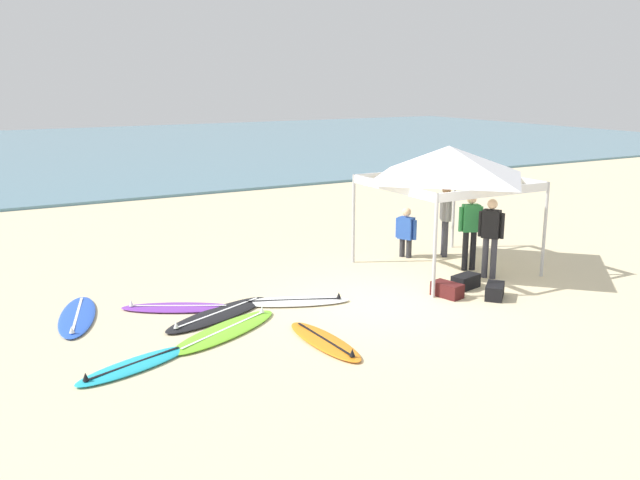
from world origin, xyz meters
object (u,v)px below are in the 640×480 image
surfboard_blue (77,316)px  person_blue (406,230)px  surfboard_orange (325,341)px  gear_bag_near_tent (447,290)px  surfboard_lime (226,331)px  person_green (470,227)px  person_grey (446,216)px  gear_bag_by_pole (495,291)px  surfboard_cyan (134,365)px  canopy_tent (448,163)px  surfboard_black (218,314)px  person_black (491,233)px  gear_bag_on_sand (466,281)px  surfboard_white (293,301)px  surfboard_purple (178,307)px

surfboard_blue → person_blue: bearing=4.4°
surfboard_orange → person_blue: size_ratio=1.66×
gear_bag_near_tent → surfboard_lime: bearing=176.2°
person_green → person_grey: bearing=75.7°
surfboard_blue → person_grey: bearing=1.5°
surfboard_orange → gear_bag_near_tent: bearing=15.6°
surfboard_lime → gear_bag_by_pole: (5.25, -0.82, 0.10)m
surfboard_orange → person_grey: (5.22, 3.38, 0.95)m
surfboard_cyan → surfboard_blue: bearing=97.4°
canopy_tent → surfboard_lime: canopy_tent is taller
surfboard_black → person_black: person_black is taller
person_black → gear_bag_by_pole: (-0.85, -1.09, -0.85)m
canopy_tent → gear_bag_on_sand: (-0.52, -1.33, -2.25)m
surfboard_cyan → surfboard_lime: bearing=21.1°
gear_bag_by_pole → gear_bag_on_sand: same height
surfboard_black → person_blue: person_blue is taller
person_grey → person_black: bearing=-100.5°
surfboard_blue → person_grey: (8.50, 0.22, 0.95)m
surfboard_orange → person_blue: (4.35, 3.75, 0.62)m
person_green → surfboard_blue: bearing=173.0°
person_grey → gear_bag_near_tent: (-1.95, -2.47, -0.85)m
surfboard_blue → person_blue: 7.67m
surfboard_white → gear_bag_on_sand: size_ratio=3.68×
canopy_tent → person_green: canopy_tent is taller
surfboard_orange → person_green: person_green is taller
surfboard_cyan → person_blue: bearing=23.7°
surfboard_black → gear_bag_by_pole: gear_bag_by_pole is taller
gear_bag_on_sand → surfboard_purple: bearing=163.8°
person_grey → surfboard_lime: bearing=-161.4°
surfboard_lime → surfboard_orange: 1.72m
person_blue → surfboard_orange: bearing=-139.2°
person_blue → surfboard_lime: bearing=-155.5°
surfboard_blue → gear_bag_near_tent: gear_bag_near_tent is taller
person_blue → gear_bag_on_sand: size_ratio=2.00×
surfboard_cyan → gear_bag_near_tent: size_ratio=3.29×
surfboard_orange → person_black: bearing=16.9°
surfboard_purple → surfboard_black: (0.52, -0.71, -0.00)m
surfboard_cyan → gear_bag_on_sand: bearing=5.0°
person_black → surfboard_blue: bearing=168.3°
surfboard_purple → person_blue: size_ratio=1.76×
surfboard_orange → person_black: 5.18m
person_grey → gear_bag_on_sand: person_grey is taller
surfboard_black → person_blue: (5.39, 1.70, 0.62)m
person_green → person_black: size_ratio=1.00×
surfboard_blue → surfboard_purple: bearing=-13.3°
surfboard_purple → surfboard_orange: same height
surfboard_black → gear_bag_on_sand: gear_bag_on_sand is taller
surfboard_purple → surfboard_orange: size_ratio=1.06×
surfboard_blue → person_green: person_green is taller
surfboard_purple → surfboard_blue: size_ratio=0.91×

